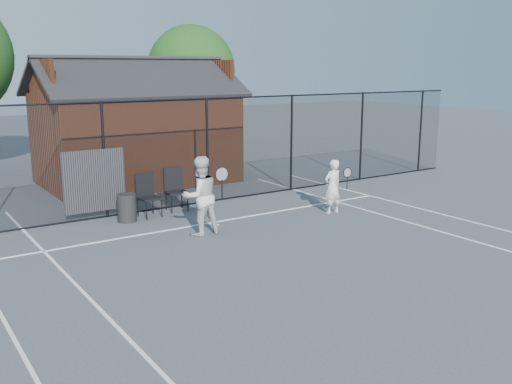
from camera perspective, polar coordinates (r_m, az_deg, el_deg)
ground at (r=11.98m, az=2.76°, el=-6.27°), size 80.00×80.00×0.00m
court_lines at (r=11.01m, az=6.90°, el=-8.04°), size 11.02×18.00×0.01m
fence at (r=15.70m, az=-9.05°, el=3.51°), size 22.04×3.00×3.00m
clubhouse at (r=19.64m, az=-11.89°, el=5.64°), size 6.50×4.36×4.19m
tree_right at (r=26.61m, az=-6.49°, el=12.07°), size 3.97×3.97×5.70m
player_front at (r=15.26m, az=7.68°, el=0.55°), size 0.65×0.48×1.45m
player_back at (r=13.21m, az=-5.59°, el=-0.38°), size 1.00×0.74×1.84m
chair_left at (r=15.01m, az=-10.62°, el=-0.41°), size 0.60×0.62×1.12m
chair_right at (r=15.55m, az=-7.95°, el=0.17°), size 0.60×0.62×1.14m
waste_bin at (r=14.75m, az=-12.80°, el=-1.55°), size 0.49×0.49×0.71m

